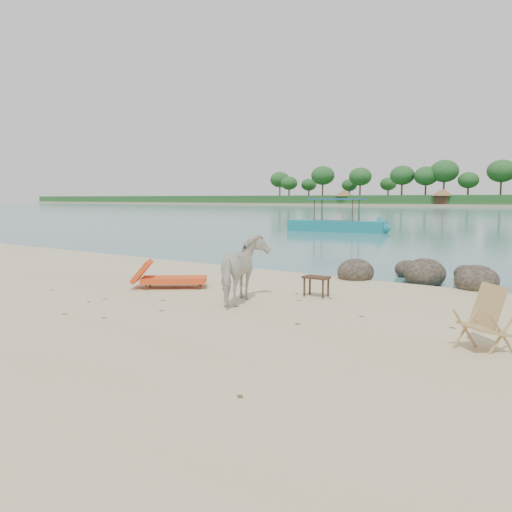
{
  "coord_description": "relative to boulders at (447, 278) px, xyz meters",
  "views": [
    {
      "loc": [
        6.46,
        -6.87,
        2.26
      ],
      "look_at": [
        0.23,
        2.0,
        1.0
      ],
      "focal_mm": 35.0,
      "sensor_mm": 36.0,
      "label": 1
    }
  ],
  "objects": [
    {
      "name": "boulders",
      "position": [
        0.0,
        0.0,
        0.0
      ],
      "size": [
        6.27,
        2.81,
        0.83
      ],
      "rotation": [
        0.0,
        0.0,
        -0.16
      ],
      "color": "black",
      "rests_on": "ground"
    },
    {
      "name": "deck_chair",
      "position": [
        1.97,
        -5.77,
        0.3
      ],
      "size": [
        0.89,
        0.9,
        0.95
      ],
      "primitive_type": null,
      "rotation": [
        0.0,
        0.0,
        -0.74
      ],
      "color": "#A68253",
      "rests_on": "ground"
    },
    {
      "name": "side_table",
      "position": [
        -1.96,
        -3.6,
        0.06
      ],
      "size": [
        0.59,
        0.39,
        0.46
      ],
      "primitive_type": null,
      "rotation": [
        0.0,
        0.0,
        0.03
      ],
      "color": "black",
      "rests_on": "ground"
    },
    {
      "name": "cow",
      "position": [
        -2.9,
        -5.09,
        0.55
      ],
      "size": [
        1.33,
        1.87,
        1.44
      ],
      "primitive_type": "imported",
      "rotation": [
        0.0,
        0.0,
        3.5
      ],
      "color": "silver",
      "rests_on": "ground"
    },
    {
      "name": "boat_near",
      "position": [
        -12.05,
        18.14,
        1.68
      ],
      "size": [
        7.79,
        2.6,
        3.7
      ],
      "primitive_type": null,
      "rotation": [
        0.0,
        0.0,
        0.12
      ],
      "color": "#14767F",
      "rests_on": "water"
    },
    {
      "name": "dead_leaves",
      "position": [
        -3.43,
        -6.36,
        -0.16
      ],
      "size": [
        9.03,
        6.68,
        0.0
      ],
      "color": "brown",
      "rests_on": "ground"
    },
    {
      "name": "lounge_chair",
      "position": [
        -5.42,
        -4.64,
        0.13
      ],
      "size": [
        2.01,
        1.76,
        0.6
      ],
      "primitive_type": null,
      "rotation": [
        0.0,
        0.0,
        0.65
      ],
      "color": "red",
      "rests_on": "ground"
    }
  ]
}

